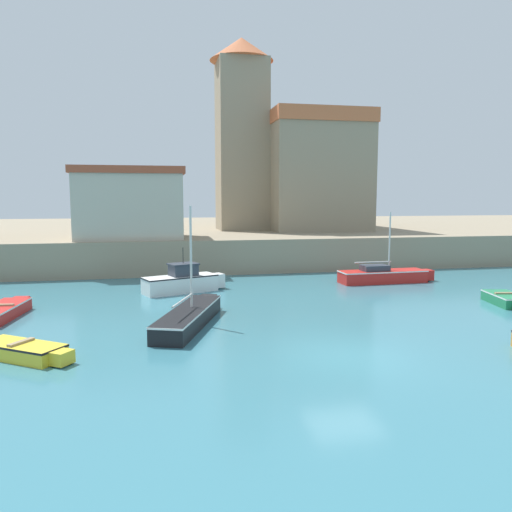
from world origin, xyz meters
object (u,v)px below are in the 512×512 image
(sailboat_red_3, at_px, (384,275))
(dinghy_yellow_6, at_px, (24,350))
(dinghy_green_5, at_px, (507,299))
(harbor_shed_near_wharf, at_px, (130,203))
(church, at_px, (291,165))
(dinghy_red_0, at_px, (3,311))
(motorboat_white_1, at_px, (183,281))
(sailboat_black_4, at_px, (190,316))

(sailboat_red_3, relative_size, dinghy_yellow_6, 1.82)
(dinghy_green_5, bearing_deg, harbor_shed_near_wharf, 140.69)
(dinghy_green_5, xyz_separation_m, church, (-4.24, 25.47, 8.13))
(dinghy_red_0, relative_size, dinghy_green_5, 1.30)
(dinghy_yellow_6, bearing_deg, dinghy_green_5, 11.11)
(motorboat_white_1, relative_size, dinghy_yellow_6, 1.41)
(dinghy_red_0, xyz_separation_m, dinghy_green_5, (23.94, -2.10, -0.01))
(sailboat_black_4, distance_m, dinghy_green_5, 15.85)
(dinghy_red_0, relative_size, harbor_shed_near_wharf, 0.59)
(motorboat_white_1, distance_m, harbor_shed_near_wharf, 10.37)
(motorboat_white_1, height_order, dinghy_yellow_6, motorboat_white_1)
(sailboat_red_3, height_order, sailboat_black_4, sailboat_black_4)
(dinghy_green_5, bearing_deg, dinghy_yellow_6, -168.89)
(dinghy_red_0, distance_m, dinghy_green_5, 24.03)
(motorboat_white_1, height_order, church, church)
(motorboat_white_1, bearing_deg, church, 58.64)
(dinghy_yellow_6, xyz_separation_m, church, (17.29, 29.69, 8.14))
(dinghy_red_0, xyz_separation_m, dinghy_yellow_6, (2.41, -6.33, -0.02))
(sailboat_black_4, height_order, church, church)
(sailboat_black_4, bearing_deg, harbor_shed_near_wharf, 100.68)
(sailboat_black_4, distance_m, church, 29.92)
(motorboat_white_1, relative_size, sailboat_red_3, 0.78)
(church, bearing_deg, harbor_shed_near_wharf, -145.83)
(dinghy_yellow_6, distance_m, harbor_shed_near_wharf, 20.43)
(dinghy_yellow_6, xyz_separation_m, harbor_shed_near_wharf, (2.61, 19.72, 4.67))
(motorboat_white_1, relative_size, sailboat_black_4, 0.72)
(dinghy_red_0, distance_m, church, 31.62)
(motorboat_white_1, distance_m, sailboat_black_4, 7.56)
(dinghy_red_0, height_order, sailboat_black_4, sailboat_black_4)
(dinghy_green_5, distance_m, harbor_shed_near_wharf, 24.90)
(sailboat_red_3, relative_size, dinghy_green_5, 1.80)
(sailboat_black_4, relative_size, harbor_shed_near_wharf, 0.88)
(dinghy_green_5, height_order, harbor_shed_near_wharf, harbor_shed_near_wharf)
(motorboat_white_1, distance_m, dinghy_yellow_6, 12.32)
(motorboat_white_1, height_order, harbor_shed_near_wharf, harbor_shed_near_wharf)
(motorboat_white_1, relative_size, dinghy_green_5, 1.40)
(dinghy_red_0, relative_size, sailboat_black_4, 0.67)
(harbor_shed_near_wharf, bearing_deg, dinghy_red_0, -110.52)
(motorboat_white_1, distance_m, dinghy_green_5, 17.06)
(dinghy_green_5, bearing_deg, sailboat_red_3, 112.70)
(sailboat_black_4, height_order, dinghy_green_5, sailboat_black_4)
(sailboat_black_4, bearing_deg, dinghy_red_0, 159.55)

